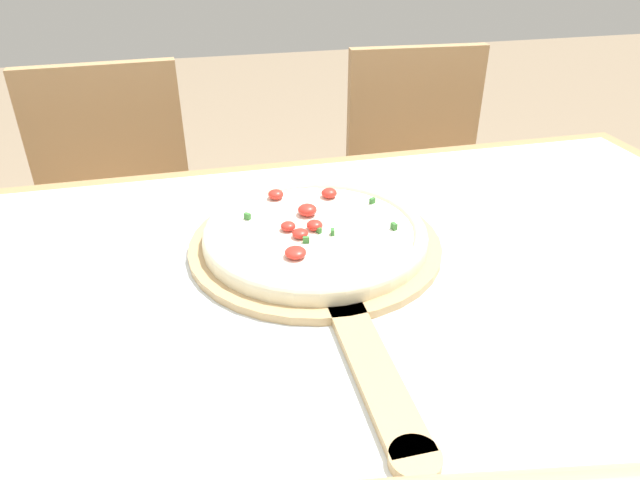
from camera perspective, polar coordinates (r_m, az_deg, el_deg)
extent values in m
cube|color=#A87F51|center=(0.78, 3.65, -5.62)|extent=(1.45, 0.91, 0.03)
cylinder|color=#A87F51|center=(1.57, 22.85, -4.97)|extent=(0.06, 0.06, 0.75)
cube|color=silver|center=(0.77, 3.69, -4.57)|extent=(1.37, 0.83, 0.00)
cylinder|color=tan|center=(0.84, -0.48, -0.41)|extent=(0.37, 0.37, 0.01)
cube|color=tan|center=(0.63, 5.45, -12.98)|extent=(0.04, 0.23, 0.01)
cylinder|color=tan|center=(0.56, 9.49, -20.87)|extent=(0.05, 0.05, 0.01)
cylinder|color=beige|center=(0.84, -0.49, 0.42)|extent=(0.33, 0.33, 0.02)
torus|color=beige|center=(0.83, -0.49, 0.90)|extent=(0.33, 0.33, 0.02)
cylinder|color=white|center=(0.83, -0.49, 0.99)|extent=(0.29, 0.29, 0.00)
ellipsoid|color=red|center=(0.92, -4.44, 4.57)|extent=(0.03, 0.03, 0.01)
ellipsoid|color=red|center=(0.92, 0.92, 4.72)|extent=(0.03, 0.03, 0.02)
ellipsoid|color=red|center=(0.87, -1.28, 3.03)|extent=(0.03, 0.03, 0.02)
ellipsoid|color=red|center=(0.81, -2.00, 0.66)|extent=(0.02, 0.02, 0.01)
ellipsoid|color=red|center=(0.83, -0.55, 1.50)|extent=(0.02, 0.02, 0.01)
ellipsoid|color=red|center=(0.76, -2.47, -1.26)|extent=(0.03, 0.03, 0.01)
ellipsoid|color=red|center=(0.83, -3.21, 1.39)|extent=(0.02, 0.02, 0.01)
cube|color=#387533|center=(0.79, -1.39, 0.01)|extent=(0.01, 0.01, 0.01)
cube|color=#387533|center=(0.81, 1.27, 0.81)|extent=(0.01, 0.01, 0.01)
cube|color=#387533|center=(0.82, -0.13, 0.98)|extent=(0.01, 0.01, 0.01)
cube|color=#387533|center=(0.83, 7.40, 1.37)|extent=(0.01, 0.01, 0.01)
cube|color=#387533|center=(0.91, 5.26, 3.93)|extent=(0.01, 0.01, 0.01)
cube|color=#387533|center=(0.86, -7.27, 2.37)|extent=(0.01, 0.01, 0.01)
cube|color=tan|center=(1.50, -18.97, -2.32)|extent=(0.42, 0.42, 0.02)
cube|color=tan|center=(1.57, -20.31, 8.32)|extent=(0.38, 0.05, 0.44)
cylinder|color=tan|center=(1.53, -23.65, -13.51)|extent=(0.04, 0.04, 0.44)
cylinder|color=tan|center=(1.50, -11.39, -12.04)|extent=(0.04, 0.04, 0.44)
cylinder|color=tan|center=(1.78, -22.82, -6.54)|extent=(0.04, 0.04, 0.44)
cylinder|color=tan|center=(1.76, -12.51, -5.18)|extent=(0.04, 0.04, 0.44)
cube|color=tan|center=(1.61, 10.58, 1.27)|extent=(0.43, 0.43, 0.02)
cube|color=tan|center=(1.68, 9.30, 11.19)|extent=(0.38, 0.06, 0.44)
cylinder|color=tan|center=(1.57, 6.11, -9.33)|extent=(0.04, 0.04, 0.44)
cylinder|color=tan|center=(1.68, 16.83, -7.82)|extent=(0.04, 0.04, 0.44)
cylinder|color=tan|center=(1.82, 3.53, -3.01)|extent=(0.04, 0.04, 0.44)
cylinder|color=tan|center=(1.91, 12.94, -2.06)|extent=(0.04, 0.04, 0.44)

